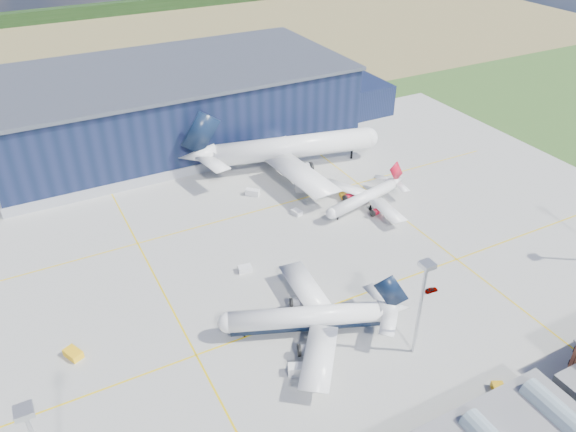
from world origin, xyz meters
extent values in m
plane|color=#274A1B|center=(0.00, 0.00, 0.00)|extent=(600.00, 600.00, 0.00)
cube|color=#A5A5A0|center=(0.00, 10.00, 0.03)|extent=(220.00, 160.00, 0.06)
cube|color=yellow|center=(0.00, -10.00, 0.07)|extent=(180.00, 0.40, 0.02)
cube|color=yellow|center=(0.00, 35.00, 0.07)|extent=(180.00, 0.40, 0.02)
cube|color=yellow|center=(-30.00, 10.00, 0.07)|extent=(0.40, 120.00, 0.02)
cube|color=yellow|center=(40.00, 10.00, 0.07)|extent=(0.40, 120.00, 0.02)
cube|color=olive|center=(0.00, 220.00, 0.00)|extent=(600.00, 220.00, 0.01)
cube|color=black|center=(0.00, 300.00, 4.00)|extent=(600.00, 8.00, 8.00)
cube|color=#0F1934|center=(0.00, 95.00, 12.50)|extent=(120.00, 60.00, 25.00)
cube|color=#979BA5|center=(0.00, 95.00, 1.60)|extent=(121.00, 61.00, 3.20)
cube|color=#494F5C|center=(0.00, 95.00, 25.50)|extent=(122.00, 62.00, 1.20)
cube|color=#0F1934|center=(72.00, 90.00, 6.00)|extent=(24.00, 30.00, 12.00)
cylinder|color=#90A7B3|center=(18.00, -60.00, 6.40)|extent=(4.40, 18.00, 4.40)
cube|color=silver|center=(-60.00, -30.00, 22.50)|extent=(2.60, 2.60, 1.00)
cylinder|color=silver|center=(10.00, -30.00, 11.00)|extent=(0.70, 0.70, 22.00)
cube|color=silver|center=(10.00, -30.00, 22.50)|extent=(2.60, 2.60, 1.00)
cube|color=yellow|center=(-52.27, 1.39, 0.82)|extent=(3.84, 4.57, 1.64)
cube|color=yellow|center=(17.73, -46.00, 0.71)|extent=(3.47, 3.93, 1.42)
cube|color=white|center=(-13.40, -24.23, 1.08)|extent=(5.40, 4.08, 2.16)
cube|color=white|center=(14.32, 28.07, 0.66)|extent=(2.73, 3.46, 1.32)
cube|color=white|center=(7.66, 43.85, 0.98)|extent=(4.44, 4.37, 1.96)
cube|color=yellow|center=(31.38, 29.96, 0.68)|extent=(2.66, 3.48, 1.35)
cube|color=white|center=(-9.66, 10.87, 0.72)|extent=(3.65, 2.76, 1.44)
imported|color=#99999E|center=(25.87, -16.80, 0.56)|extent=(3.37, 1.61, 1.11)
camera|label=1|loc=(-51.63, -91.17, 85.85)|focal=35.00mm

